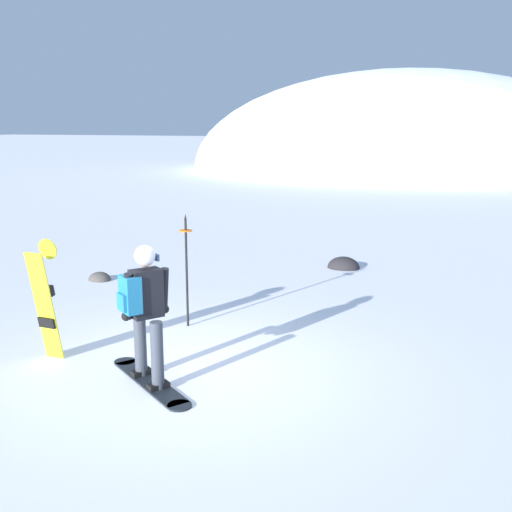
{
  "coord_description": "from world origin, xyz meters",
  "views": [
    {
      "loc": [
        3.7,
        -6.35,
        3.08
      ],
      "look_at": [
        -0.09,
        2.51,
        1.0
      ],
      "focal_mm": 42.67,
      "sensor_mm": 36.0,
      "label": 1
    }
  ],
  "objects_px": {
    "snowboarder_main": "(145,311)",
    "rock_dark": "(343,268)",
    "spare_snowboard": "(45,300)",
    "piste_marker_near": "(186,263)",
    "rock_mid": "(100,280)"
  },
  "relations": [
    {
      "from": "snowboarder_main",
      "to": "rock_dark",
      "type": "bearing_deg",
      "value": 85.12
    },
    {
      "from": "rock_dark",
      "to": "piste_marker_near",
      "type": "bearing_deg",
      "value": -104.12
    },
    {
      "from": "piste_marker_near",
      "to": "rock_mid",
      "type": "xyz_separation_m",
      "value": [
        -3.06,
        1.81,
        -1.02
      ]
    },
    {
      "from": "spare_snowboard",
      "to": "piste_marker_near",
      "type": "distance_m",
      "value": 2.22
    },
    {
      "from": "piste_marker_near",
      "to": "rock_dark",
      "type": "relative_size",
      "value": 2.48
    },
    {
      "from": "piste_marker_near",
      "to": "snowboarder_main",
      "type": "bearing_deg",
      "value": -73.59
    },
    {
      "from": "piste_marker_near",
      "to": "rock_dark",
      "type": "bearing_deg",
      "value": 75.88
    },
    {
      "from": "spare_snowboard",
      "to": "rock_mid",
      "type": "distance_m",
      "value": 4.38
    },
    {
      "from": "rock_dark",
      "to": "rock_mid",
      "type": "height_order",
      "value": "rock_dark"
    },
    {
      "from": "piste_marker_near",
      "to": "rock_mid",
      "type": "height_order",
      "value": "piste_marker_near"
    },
    {
      "from": "snowboarder_main",
      "to": "rock_mid",
      "type": "xyz_separation_m",
      "value": [
        -3.68,
        3.91,
        -0.92
      ]
    },
    {
      "from": "rock_dark",
      "to": "snowboarder_main",
      "type": "bearing_deg",
      "value": -94.88
    },
    {
      "from": "snowboarder_main",
      "to": "piste_marker_near",
      "type": "height_order",
      "value": "piste_marker_near"
    },
    {
      "from": "spare_snowboard",
      "to": "piste_marker_near",
      "type": "relative_size",
      "value": 0.92
    },
    {
      "from": "snowboarder_main",
      "to": "spare_snowboard",
      "type": "height_order",
      "value": "snowboarder_main"
    }
  ]
}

